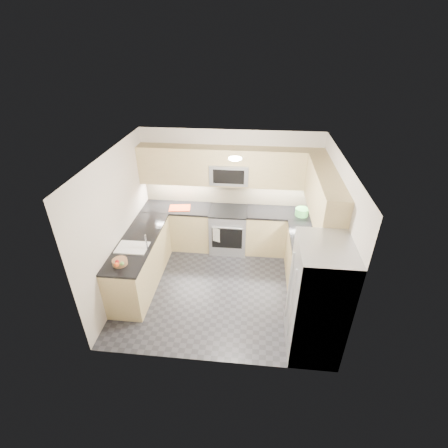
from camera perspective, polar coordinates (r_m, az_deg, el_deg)
floor at (r=6.16m, az=-0.34°, el=-10.92°), size 3.60×3.20×0.00m
ceiling at (r=4.87m, az=-0.43°, el=11.65°), size 3.60×3.20×0.02m
wall_back at (r=6.82m, az=1.08°, el=6.07°), size 3.60×0.02×2.50m
wall_front at (r=4.14m, az=-2.82°, el=-12.60°), size 3.60×0.02×2.50m
wall_left at (r=5.86m, az=-18.17°, el=0.02°), size 0.02×3.20×2.50m
wall_right at (r=5.54m, az=18.49°, el=-1.92°), size 0.02×3.20×2.50m
base_cab_back_left at (r=7.09m, az=-8.00°, el=-0.51°), size 1.42×0.60×0.90m
base_cab_back_right at (r=6.94m, az=9.81°, el=-1.46°), size 1.42×0.60×0.90m
base_cab_right at (r=6.05m, az=14.21°, el=-7.43°), size 0.60×1.70×0.90m
base_cab_peninsula at (r=6.18m, az=-14.41°, el=-6.52°), size 0.60×2.00×0.90m
countertop_back_left at (r=6.86m, az=-8.28°, el=2.85°), size 1.42×0.63×0.04m
countertop_back_right at (r=6.70m, az=10.16°, el=1.95°), size 1.42×0.63×0.04m
countertop_right at (r=5.78m, az=14.80°, el=-3.75°), size 0.63×1.70×0.04m
countertop_peninsula at (r=5.92m, az=-14.99°, el=-2.88°), size 0.63×2.00×0.04m
upper_cab_back at (r=6.43m, az=0.99°, el=10.08°), size 3.60×0.35×0.75m
upper_cab_right at (r=5.47m, az=17.17°, el=4.80°), size 0.35×1.95×0.75m
backsplash_back at (r=6.83m, az=1.07°, el=5.63°), size 3.60×0.01×0.51m
backsplash_right at (r=5.94m, az=17.60°, el=-0.04°), size 0.01×2.30×0.51m
gas_range at (r=6.91m, az=0.78°, el=-1.06°), size 0.76×0.65×0.91m
range_cooktop at (r=6.68m, az=0.81°, el=2.30°), size 0.76×0.65×0.03m
oven_door_glass at (r=6.63m, az=0.52°, el=-2.59°), size 0.62×0.02×0.45m
oven_handle at (r=6.47m, az=0.52°, el=-0.69°), size 0.60×0.02×0.02m
microwave at (r=6.46m, az=0.96°, el=8.97°), size 0.76×0.40×0.40m
microwave_door at (r=6.27m, az=0.80°, el=8.28°), size 0.60×0.01×0.28m
refrigerator at (r=4.77m, az=16.08°, el=-12.73°), size 0.70×0.90×1.80m
fridge_handle_left at (r=4.55m, az=11.79°, el=-13.74°), size 0.02×0.02×1.20m
fridge_handle_right at (r=4.81m, az=11.46°, el=-10.75°), size 0.02×0.02×1.20m
sink_basin at (r=5.75m, az=-15.73°, el=-4.58°), size 0.52×0.38×0.16m
faucet at (r=5.55m, az=-13.51°, el=-3.10°), size 0.03×0.03×0.28m
utensil_bowl at (r=6.61m, az=13.52°, el=2.07°), size 0.34×0.34×0.15m
cutting_board at (r=6.79m, az=-7.78°, el=2.81°), size 0.46×0.35×0.01m
fruit_basket at (r=5.37m, az=-17.85°, el=-6.38°), size 0.27×0.27×0.09m
fruit_apple at (r=5.26m, az=-18.28°, el=-6.31°), size 0.06×0.06×0.06m
fruit_pear at (r=5.20m, az=-17.49°, el=-6.63°), size 0.06×0.06×0.06m
dish_towel_check at (r=6.56m, az=-1.38°, el=-1.95°), size 0.15×0.08×0.30m
fruit_orange at (r=5.21m, az=-18.36°, el=-6.82°), size 0.07×0.07×0.07m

